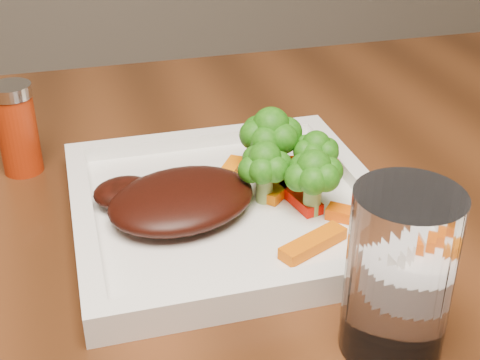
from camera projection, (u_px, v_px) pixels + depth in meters
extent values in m
cube|color=white|center=(229.00, 212.00, 0.59)|extent=(0.27, 0.27, 0.01)
ellipsoid|color=black|center=(182.00, 199.00, 0.57)|extent=(0.15, 0.13, 0.03)
cube|color=#DC5D03|center=(313.00, 243.00, 0.53)|extent=(0.06, 0.04, 0.01)
cube|color=#E25003|center=(361.00, 218.00, 0.56)|extent=(0.06, 0.05, 0.01)
cube|color=#F64904|center=(319.00, 164.00, 0.65)|extent=(0.06, 0.03, 0.01)
cube|color=orange|center=(229.00, 172.00, 0.63)|extent=(0.04, 0.05, 0.01)
cube|color=red|center=(296.00, 195.00, 0.60)|extent=(0.03, 0.07, 0.01)
cube|color=orange|center=(284.00, 184.00, 0.61)|extent=(0.06, 0.06, 0.01)
cylinder|color=#A22709|center=(17.00, 129.00, 0.65)|extent=(0.04, 0.04, 0.09)
cylinder|color=white|center=(399.00, 275.00, 0.43)|extent=(0.09, 0.09, 0.12)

